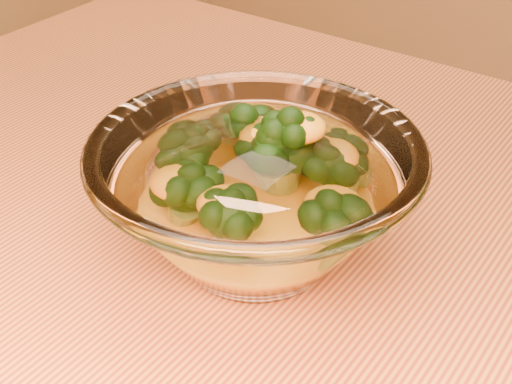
% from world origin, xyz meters
% --- Properties ---
extents(glass_bowl, '(0.24, 0.24, 0.10)m').
position_xyz_m(glass_bowl, '(-0.09, -0.01, 0.80)').
color(glass_bowl, white).
rests_on(glass_bowl, table).
extents(cheese_sauce, '(0.12, 0.12, 0.03)m').
position_xyz_m(cheese_sauce, '(-0.09, -0.01, 0.78)').
color(cheese_sauce, gold).
rests_on(cheese_sauce, glass_bowl).
extents(broccoli_heap, '(0.17, 0.14, 0.08)m').
position_xyz_m(broccoli_heap, '(-0.09, 0.00, 0.82)').
color(broccoli_heap, black).
rests_on(broccoli_heap, cheese_sauce).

